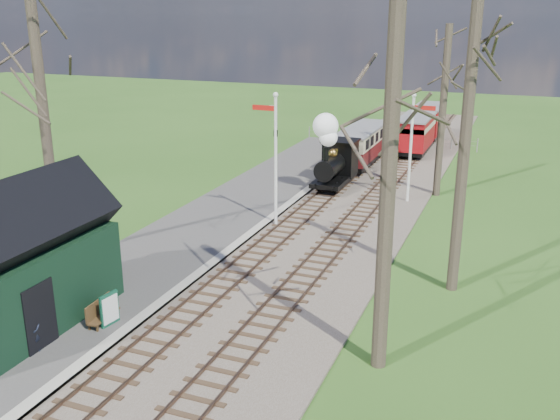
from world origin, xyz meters
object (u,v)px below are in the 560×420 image
Objects in this scene: semaphore_far at (413,140)px; locomotive at (334,155)px; station_shed at (20,262)px; coach at (362,144)px; red_carriage_a at (415,134)px; sign_board at (110,309)px; bench at (101,312)px; red_carriage_b at (428,121)px; semaphore_near at (274,150)px; person at (33,333)px.

locomotive is at bearing 169.14° from semaphore_far.
station_shed reaches higher than coach.
sign_board is (-4.40, -28.65, -0.76)m from red_carriage_a.
coach is 5.15× the size of bench.
red_carriage_b is (2.61, 16.19, -0.52)m from locomotive.
semaphore_near is at bearing 84.69° from sign_board.
locomotive is at bearing 83.68° from semaphore_near.
semaphore_near is 13.10m from coach.
semaphore_near is 17.98m from red_carriage_a.
semaphore_far is at bearing 1.02° from person.
semaphore_near is 7.91m from semaphore_far.
semaphore_near is at bearing 73.62° from station_shed.
semaphore_far is 4.60× the size of person.
locomotive reaches higher than red_carriage_a.
sign_board is (2.49, 0.88, -1.53)m from station_shed.
locomotive reaches higher than bench.
coach is at bearing 85.71° from sign_board.
semaphore_near is 5.00× the size of person.
red_carriage_a is at bearing 76.85° from station_shed.
locomotive is at bearing -103.73° from red_carriage_a.
station_shed is at bearing -99.79° from coach.
person is (-2.83, -20.15, -1.19)m from locomotive.
semaphore_near is 7.07m from locomotive.
station_shed is 35.71m from red_carriage_b.
person is (-5.44, -36.34, -0.67)m from red_carriage_b.
red_carriage_b reaches higher than coach.
semaphore_far is at bearing -57.64° from coach.
station_shed is 0.91× the size of coach.
locomotive reaches higher than coach.
coach is 6.51× the size of sign_board.
bench is at bearing 23.42° from station_shed.
sign_board is at bearing 19.50° from station_shed.
semaphore_far is 4.24× the size of bench.
coach is 1.37× the size of red_carriage_a.
station_shed is 1.24× the size of red_carriage_b.
red_carriage_b is at bearing 78.86° from station_shed.
semaphore_far reaches higher than person.
person reaches higher than bench.
red_carriage_b is (0.00, 5.50, 0.00)m from red_carriage_a.
locomotive is 20.38m from person.
red_carriage_a is 5.50m from red_carriage_b.
coach is (0.77, 12.90, -2.15)m from semaphore_near.
semaphore_far is 20.77m from person.
red_carriage_b is at bearing 75.60° from coach.
bench is (2.12, 0.92, -1.71)m from station_shed.
red_carriage_b is at bearing 82.02° from bench.
station_shed is at bearing -160.50° from sign_board.
semaphore_near is 4.61× the size of bench.
bench is (-4.78, -28.61, -0.94)m from red_carriage_a.
semaphore_near is 11.59m from bench.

